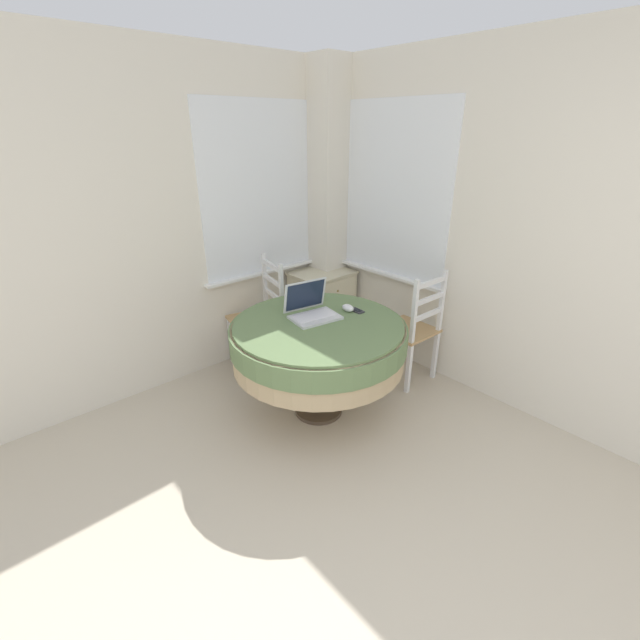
{
  "coord_description": "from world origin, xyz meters",
  "views": [
    {
      "loc": [
        -0.65,
        0.01,
        1.99
      ],
      "look_at": [
        1.29,
        2.18,
        0.67
      ],
      "focal_mm": 24.0,
      "sensor_mm": 36.0,
      "label": 1
    }
  ],
  "objects_px": {
    "laptop": "(312,310)",
    "computer_mouse": "(348,308)",
    "dining_chair_near_right_window": "(412,330)",
    "corner_cabinet": "(322,306)",
    "round_dining_table": "(318,341)",
    "cell_phone": "(357,310)",
    "dining_chair_near_back_window": "(260,317)"
  },
  "relations": [
    {
      "from": "dining_chair_near_back_window",
      "to": "cell_phone",
      "type": "bearing_deg",
      "value": -74.9
    },
    {
      "from": "computer_mouse",
      "to": "round_dining_table",
      "type": "bearing_deg",
      "value": -177.85
    },
    {
      "from": "round_dining_table",
      "to": "corner_cabinet",
      "type": "xyz_separation_m",
      "value": [
        0.85,
        0.9,
        -0.25
      ]
    },
    {
      "from": "cell_phone",
      "to": "computer_mouse",
      "type": "bearing_deg",
      "value": 139.15
    },
    {
      "from": "computer_mouse",
      "to": "dining_chair_near_back_window",
      "type": "relative_size",
      "value": 0.1
    },
    {
      "from": "dining_chair_near_right_window",
      "to": "round_dining_table",
      "type": "bearing_deg",
      "value": 169.92
    },
    {
      "from": "round_dining_table",
      "to": "computer_mouse",
      "type": "distance_m",
      "value": 0.35
    },
    {
      "from": "laptop",
      "to": "dining_chair_near_back_window",
      "type": "xyz_separation_m",
      "value": [
        0.06,
        0.77,
        -0.34
      ]
    },
    {
      "from": "computer_mouse",
      "to": "dining_chair_near_back_window",
      "type": "bearing_deg",
      "value": 102.75
    },
    {
      "from": "computer_mouse",
      "to": "corner_cabinet",
      "type": "distance_m",
      "value": 1.13
    },
    {
      "from": "computer_mouse",
      "to": "laptop",
      "type": "bearing_deg",
      "value": 157.62
    },
    {
      "from": "laptop",
      "to": "computer_mouse",
      "type": "height_order",
      "value": "laptop"
    },
    {
      "from": "computer_mouse",
      "to": "cell_phone",
      "type": "xyz_separation_m",
      "value": [
        0.05,
        -0.04,
        -0.02
      ]
    },
    {
      "from": "computer_mouse",
      "to": "dining_chair_near_right_window",
      "type": "bearing_deg",
      "value": -16.09
    },
    {
      "from": "computer_mouse",
      "to": "cell_phone",
      "type": "distance_m",
      "value": 0.07
    },
    {
      "from": "computer_mouse",
      "to": "dining_chair_near_right_window",
      "type": "xyz_separation_m",
      "value": [
        0.59,
        -0.17,
        -0.31
      ]
    },
    {
      "from": "computer_mouse",
      "to": "corner_cabinet",
      "type": "xyz_separation_m",
      "value": [
        0.55,
        0.89,
        -0.41
      ]
    },
    {
      "from": "corner_cabinet",
      "to": "round_dining_table",
      "type": "bearing_deg",
      "value": -133.35
    },
    {
      "from": "round_dining_table",
      "to": "dining_chair_near_right_window",
      "type": "bearing_deg",
      "value": -10.08
    },
    {
      "from": "round_dining_table",
      "to": "cell_phone",
      "type": "bearing_deg",
      "value": -5.14
    },
    {
      "from": "cell_phone",
      "to": "dining_chair_near_right_window",
      "type": "xyz_separation_m",
      "value": [
        0.54,
        -0.13,
        -0.29
      ]
    },
    {
      "from": "round_dining_table",
      "to": "dining_chair_near_back_window",
      "type": "bearing_deg",
      "value": 83.3
    },
    {
      "from": "round_dining_table",
      "to": "corner_cabinet",
      "type": "height_order",
      "value": "round_dining_table"
    },
    {
      "from": "dining_chair_near_right_window",
      "to": "corner_cabinet",
      "type": "bearing_deg",
      "value": 92.03
    },
    {
      "from": "cell_phone",
      "to": "dining_chair_near_back_window",
      "type": "height_order",
      "value": "dining_chair_near_back_window"
    },
    {
      "from": "laptop",
      "to": "dining_chair_near_right_window",
      "type": "bearing_deg",
      "value": -18.08
    },
    {
      "from": "laptop",
      "to": "computer_mouse",
      "type": "xyz_separation_m",
      "value": [
        0.26,
        -0.11,
        -0.03
      ]
    },
    {
      "from": "corner_cabinet",
      "to": "dining_chair_near_back_window",
      "type": "bearing_deg",
      "value": -178.75
    },
    {
      "from": "cell_phone",
      "to": "dining_chair_near_right_window",
      "type": "distance_m",
      "value": 0.62
    },
    {
      "from": "round_dining_table",
      "to": "cell_phone",
      "type": "height_order",
      "value": "cell_phone"
    },
    {
      "from": "round_dining_table",
      "to": "computer_mouse",
      "type": "relative_size",
      "value": 12.33
    },
    {
      "from": "dining_chair_near_back_window",
      "to": "dining_chair_near_right_window",
      "type": "bearing_deg",
      "value": -53.05
    }
  ]
}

